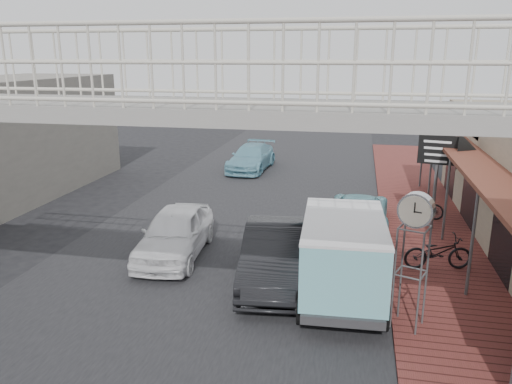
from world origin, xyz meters
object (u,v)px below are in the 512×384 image
at_px(white_hatchback, 175,233).
at_px(angkot_far, 251,157).
at_px(angkot_curb, 359,210).
at_px(angkot_van, 343,247).
at_px(motorcycle_near, 438,252).
at_px(arrow_sign, 465,153).
at_px(motorcycle_far, 423,205).
at_px(street_clock, 416,217).
at_px(dark_sedan, 275,254).

distance_m(white_hatchback, angkot_far, 12.08).
xyz_separation_m(white_hatchback, angkot_curb, (5.47, 3.90, -0.14)).
height_order(angkot_van, motorcycle_near, angkot_van).
relative_size(angkot_curb, motorcycle_near, 2.27).
distance_m(angkot_curb, arrow_sign, 3.98).
bearing_deg(motorcycle_far, street_clock, -164.28).
xyz_separation_m(white_hatchback, motorcycle_near, (7.66, 0.36, -0.14)).
distance_m(motorcycle_far, arrow_sign, 2.80).
relative_size(motorcycle_near, arrow_sign, 0.56).
bearing_deg(dark_sedan, street_clock, -36.07).
relative_size(angkot_curb, street_clock, 1.38).
bearing_deg(angkot_curb, street_clock, 100.69).
bearing_deg(dark_sedan, angkot_curb, 60.09).
relative_size(motorcycle_near, street_clock, 0.61).
distance_m(angkot_curb, street_clock, 7.31).
height_order(dark_sedan, street_clock, street_clock).
bearing_deg(white_hatchback, motorcycle_far, 28.67).
height_order(dark_sedan, motorcycle_near, dark_sedan).
distance_m(white_hatchback, arrow_sign, 9.76).
bearing_deg(white_hatchback, street_clock, -29.17).
bearing_deg(angkot_curb, angkot_far, -53.37).
bearing_deg(angkot_van, arrow_sign, 53.22).
relative_size(motorcycle_near, motorcycle_far, 1.22).
xyz_separation_m(motorcycle_far, arrow_sign, (0.99, -1.33, 2.26)).
bearing_deg(angkot_curb, arrow_sign, 179.11).
xyz_separation_m(angkot_curb, angkot_far, (-5.72, 8.18, 0.07)).
height_order(motorcycle_near, street_clock, street_clock).
height_order(dark_sedan, arrow_sign, arrow_sign).
xyz_separation_m(angkot_curb, street_clock, (1.10, -6.92, 2.06)).
distance_m(dark_sedan, arrow_sign, 7.63).
distance_m(white_hatchback, angkot_van, 5.40).
xyz_separation_m(motorcycle_far, street_clock, (-1.21, -8.10, 2.09)).
xyz_separation_m(angkot_van, arrow_sign, (3.69, 5.50, 1.46)).
height_order(angkot_van, motorcycle_far, angkot_van).
xyz_separation_m(white_hatchback, motorcycle_far, (7.78, 5.08, -0.17)).
distance_m(motorcycle_near, arrow_sign, 4.21).
relative_size(dark_sedan, motorcycle_far, 3.02).
distance_m(angkot_van, arrow_sign, 6.78).
distance_m(angkot_curb, angkot_far, 9.98).
bearing_deg(arrow_sign, angkot_van, -111.01).
height_order(angkot_far, arrow_sign, arrow_sign).
relative_size(angkot_van, arrow_sign, 1.33).
xyz_separation_m(angkot_far, street_clock, (6.82, -15.10, 1.99)).
distance_m(angkot_far, street_clock, 16.69).
bearing_deg(arrow_sign, dark_sedan, -125.78).
relative_size(dark_sedan, angkot_curb, 1.09).
xyz_separation_m(angkot_curb, angkot_van, (-0.40, -5.65, 0.77)).
xyz_separation_m(motorcycle_near, street_clock, (-1.09, -3.38, 2.06)).
bearing_deg(angkot_van, dark_sedan, 157.57).
bearing_deg(motorcycle_far, dark_sedan, 167.99).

